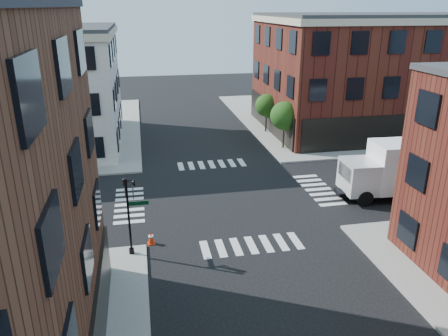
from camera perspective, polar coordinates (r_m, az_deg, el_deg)
ground at (r=31.80m, az=0.46°, el=-3.76°), size 120.00×120.00×0.00m
sidewalk_ne at (r=57.69m, az=17.10°, el=6.56°), size 30.00×30.00×0.15m
building_ne at (r=52.10m, az=19.83°, el=11.50°), size 25.00×16.00×12.00m
tree_near at (r=41.84m, az=7.98°, el=6.59°), size 2.69×2.69×4.49m
tree_far at (r=47.46m, az=5.64°, el=7.98°), size 2.43×2.43×4.07m
signal_pole at (r=24.03m, az=-12.22°, el=-5.13°), size 1.29×1.24×4.60m
box_truck at (r=33.74m, az=22.68°, el=-0.07°), size 9.17×3.18×4.09m
traffic_cone at (r=26.02m, az=-9.52°, el=-9.02°), size 0.46×0.46×0.76m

